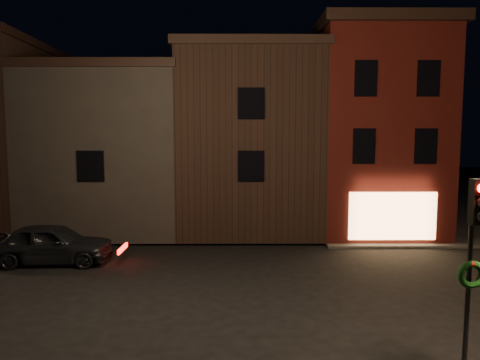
% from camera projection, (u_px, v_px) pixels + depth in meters
% --- Properties ---
extents(ground, '(120.00, 120.00, 0.00)m').
position_uv_depth(ground, '(211.00, 288.00, 14.25)').
color(ground, black).
rests_on(ground, ground).
extents(sidewalk_far_right, '(30.00, 30.00, 0.12)m').
position_uv_depth(sidewalk_far_right, '(475.00, 200.00, 34.28)').
color(sidewalk_far_right, '#2D2B28').
rests_on(sidewalk_far_right, ground).
extents(corner_building, '(6.50, 8.50, 10.50)m').
position_uv_depth(corner_building, '(368.00, 130.00, 23.21)').
color(corner_building, '#4C110D').
rests_on(corner_building, ground).
extents(row_building_a, '(7.30, 10.30, 9.40)m').
position_uv_depth(row_building_a, '(248.00, 141.00, 24.25)').
color(row_building_a, black).
rests_on(row_building_a, ground).
extents(row_building_b, '(7.80, 10.30, 8.40)m').
position_uv_depth(row_building_b, '(121.00, 150.00, 24.25)').
color(row_building_b, black).
rests_on(row_building_b, ground).
extents(traffic_signal, '(0.58, 0.38, 4.05)m').
position_uv_depth(traffic_signal, '(473.00, 246.00, 8.54)').
color(traffic_signal, black).
rests_on(traffic_signal, sidewalk_near_right).
extents(parked_car_a, '(4.76, 2.04, 1.60)m').
position_uv_depth(parked_car_a, '(52.00, 244.00, 16.96)').
color(parked_car_a, black).
rests_on(parked_car_a, ground).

